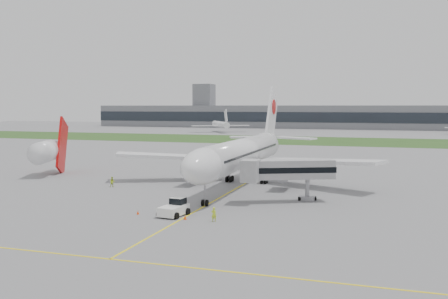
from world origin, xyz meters
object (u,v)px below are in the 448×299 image
(pushback_tug, at_px, (175,208))
(neighbor_aircraft, at_px, (48,151))
(airliner, at_px, (244,152))
(jet_bridge, at_px, (285,170))
(ground_crew_near, at_px, (214,214))

(pushback_tug, xyz_separation_m, neighbor_aircraft, (-38.35, 25.89, 3.87))
(airliner, bearing_deg, jet_bridge, -54.11)
(jet_bridge, bearing_deg, neighbor_aircraft, 141.35)
(ground_crew_near, relative_size, neighbor_aircraft, 0.12)
(jet_bridge, bearing_deg, ground_crew_near, -135.28)
(pushback_tug, distance_m, jet_bridge, 17.66)
(neighbor_aircraft, bearing_deg, ground_crew_near, -53.88)
(pushback_tug, relative_size, ground_crew_near, 2.56)
(ground_crew_near, bearing_deg, jet_bridge, -115.89)
(pushback_tug, distance_m, ground_crew_near, 6.00)
(pushback_tug, relative_size, jet_bridge, 0.35)
(pushback_tug, distance_m, neighbor_aircraft, 46.43)
(airliner, bearing_deg, pushback_tug, -93.41)
(pushback_tug, height_order, jet_bridge, jet_bridge)
(jet_bridge, relative_size, neighbor_aircraft, 0.85)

